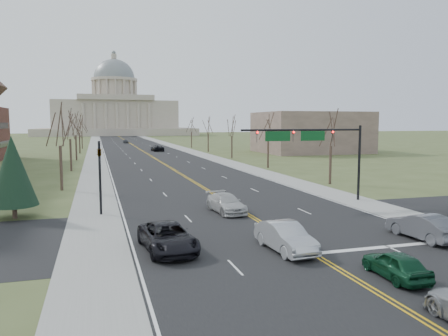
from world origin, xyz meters
TOP-DOWN VIEW (x-y plane):
  - ground at (0.00, 0.00)m, footprint 600.00×600.00m
  - road at (0.00, 110.00)m, footprint 20.00×380.00m
  - cross_road at (0.00, 6.00)m, footprint 120.00×14.00m
  - sidewalk_left at (-12.00, 110.00)m, footprint 4.00×380.00m
  - sidewalk_right at (12.00, 110.00)m, footprint 4.00×380.00m
  - center_line at (0.00, 110.00)m, footprint 0.42×380.00m
  - edge_line_left at (-9.80, 110.00)m, footprint 0.15×380.00m
  - edge_line_right at (9.80, 110.00)m, footprint 0.15×380.00m
  - stop_bar at (5.00, -1.00)m, footprint 9.50×0.50m
  - capitol at (0.00, 249.91)m, footprint 90.00×60.00m
  - signal_mast at (7.45, 13.50)m, footprint 12.12×0.44m
  - signal_left at (-11.50, 13.50)m, footprint 0.32×0.36m
  - tree_r_0 at (15.50, 24.00)m, footprint 3.74×3.74m
  - tree_l_0 at (-15.50, 28.00)m, footprint 3.96×3.96m
  - tree_r_1 at (15.50, 44.00)m, footprint 3.74×3.74m
  - tree_l_1 at (-15.50, 48.00)m, footprint 3.96×3.96m
  - tree_r_2 at (15.50, 64.00)m, footprint 3.74×3.74m
  - tree_l_2 at (-15.50, 68.00)m, footprint 3.96×3.96m
  - tree_r_3 at (15.50, 84.00)m, footprint 3.74×3.74m
  - tree_l_3 at (-15.50, 88.00)m, footprint 3.96×3.96m
  - tree_r_4 at (15.50, 104.00)m, footprint 3.74×3.74m
  - tree_l_4 at (-15.50, 108.00)m, footprint 3.96×3.96m
  - conifer_l at (-18.00, 14.00)m, footprint 3.64×3.64m
  - bldg_right_mass at (40.00, 76.00)m, footprint 25.00×20.00m
  - car_nb_inner_lead at (1.94, -5.66)m, footprint 1.72×4.00m
  - car_nb_outer_lead at (8.25, -0.15)m, footprint 2.11×5.15m
  - car_sb_inner_lead at (-1.30, -0.04)m, footprint 2.13×5.17m
  - car_sb_outer_lead at (-7.88, 1.93)m, footprint 3.19×6.01m
  - car_sb_inner_second at (-1.44, 11.52)m, footprint 2.62×5.41m
  - car_far_nb at (3.58, 90.95)m, footprint 3.09×5.92m
  - car_far_sb at (-1.40, 137.83)m, footprint 1.86×4.11m

SIDE VIEW (x-z plane):
  - ground at x=0.00m, z-range 0.00..0.00m
  - road at x=0.00m, z-range 0.00..0.01m
  - cross_road at x=0.00m, z-range 0.00..0.01m
  - sidewalk_left at x=-12.00m, z-range 0.00..0.03m
  - sidewalk_right at x=12.00m, z-range 0.00..0.03m
  - center_line at x=0.00m, z-range 0.01..0.02m
  - edge_line_left at x=-9.80m, z-range 0.01..0.02m
  - edge_line_right at x=9.80m, z-range 0.01..0.02m
  - stop_bar at x=5.00m, z-range 0.01..0.02m
  - car_nb_inner_lead at x=1.94m, z-range 0.01..1.36m
  - car_far_sb at x=-1.40m, z-range 0.01..1.38m
  - car_sb_inner_second at x=-1.44m, z-range 0.01..1.53m
  - car_far_nb at x=3.58m, z-range 0.01..1.60m
  - car_sb_outer_lead at x=-7.88m, z-range 0.01..1.62m
  - car_nb_outer_lead at x=8.25m, z-range 0.01..1.67m
  - car_sb_inner_lead at x=-1.30m, z-range 0.01..1.68m
  - signal_left at x=-11.50m, z-range 0.71..6.71m
  - conifer_l at x=-18.00m, z-range 0.49..6.99m
  - bldg_right_mass at x=40.00m, z-range 0.00..10.00m
  - signal_mast at x=7.45m, z-range 2.16..9.36m
  - tree_r_0 at x=15.50m, z-range 2.30..10.80m
  - tree_r_1 at x=15.50m, z-range 2.30..10.80m
  - tree_r_2 at x=15.50m, z-range 2.30..10.80m
  - tree_r_3 at x=15.50m, z-range 2.30..10.80m
  - tree_r_4 at x=15.50m, z-range 2.30..10.80m
  - tree_l_0 at x=-15.50m, z-range 2.44..11.44m
  - tree_l_1 at x=-15.50m, z-range 2.44..11.44m
  - tree_l_2 at x=-15.50m, z-range 2.44..11.44m
  - tree_l_3 at x=-15.50m, z-range 2.44..11.44m
  - tree_l_4 at x=-15.50m, z-range 2.44..11.44m
  - capitol at x=0.00m, z-range -10.80..39.20m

